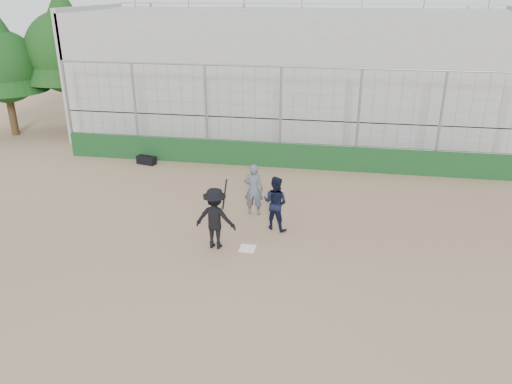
% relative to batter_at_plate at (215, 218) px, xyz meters
% --- Properties ---
extents(ground, '(90.00, 90.00, 0.00)m').
position_rel_batter_at_plate_xyz_m(ground, '(0.89, 0.02, -0.88)').
color(ground, brown).
rests_on(ground, ground).
extents(home_plate, '(0.44, 0.44, 0.02)m').
position_rel_batter_at_plate_xyz_m(home_plate, '(0.89, 0.02, -0.87)').
color(home_plate, white).
rests_on(home_plate, ground).
extents(backstop, '(18.10, 0.25, 4.04)m').
position_rel_batter_at_plate_xyz_m(backstop, '(0.89, 7.02, 0.07)').
color(backstop, '#123917').
rests_on(backstop, ground).
extents(bleachers, '(20.25, 6.70, 6.98)m').
position_rel_batter_at_plate_xyz_m(bleachers, '(0.89, 11.97, 2.04)').
color(bleachers, '#979797').
rests_on(bleachers, ground).
extents(tree_left, '(4.48, 4.48, 7.00)m').
position_rel_batter_at_plate_xyz_m(tree_left, '(-10.11, 11.02, 3.50)').
color(tree_left, '#382414').
rests_on(tree_left, ground).
extents(tree_right, '(3.84, 3.84, 6.00)m').
position_rel_batter_at_plate_xyz_m(tree_right, '(-12.61, 9.52, 2.87)').
color(tree_right, '#352513').
rests_on(tree_right, ground).
extents(batter_at_plate, '(1.19, 0.80, 1.92)m').
position_rel_batter_at_plate_xyz_m(batter_at_plate, '(0.00, 0.00, 0.00)').
color(batter_at_plate, black).
rests_on(batter_at_plate, ground).
extents(catcher_crouched, '(1.01, 0.92, 1.15)m').
position_rel_batter_at_plate_xyz_m(catcher_crouched, '(1.48, 1.39, -0.31)').
color(catcher_crouched, black).
rests_on(catcher_crouched, ground).
extents(umpire, '(0.62, 0.41, 1.52)m').
position_rel_batter_at_plate_xyz_m(umpire, '(0.66, 2.34, -0.12)').
color(umpire, '#4B535F').
rests_on(umpire, ground).
extents(equipment_bag, '(0.85, 0.52, 0.38)m').
position_rel_batter_at_plate_xyz_m(equipment_bag, '(-4.57, 6.41, -0.71)').
color(equipment_bag, black).
rests_on(equipment_bag, ground).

